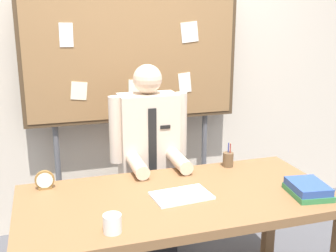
% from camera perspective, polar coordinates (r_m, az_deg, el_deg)
% --- Properties ---
extents(back_wall, '(6.40, 0.08, 2.70)m').
position_cam_1_polar(back_wall, '(3.38, -5.55, 8.68)').
color(back_wall, beige).
rests_on(back_wall, ground_plane).
extents(desk, '(1.76, 0.84, 0.75)m').
position_cam_1_polar(desk, '(2.36, 1.47, -11.44)').
color(desk, brown).
rests_on(desk, ground_plane).
extents(person, '(0.55, 0.56, 1.41)m').
position_cam_1_polar(person, '(2.94, -2.65, -6.22)').
color(person, '#2D2D33').
rests_on(person, ground_plane).
extents(bulletin_board, '(1.67, 0.09, 1.92)m').
position_cam_1_polar(bulletin_board, '(3.17, -4.80, 9.18)').
color(bulletin_board, '#4C3823').
rests_on(bulletin_board, ground_plane).
extents(book_stack, '(0.23, 0.27, 0.07)m').
position_cam_1_polar(book_stack, '(2.44, 18.83, -8.28)').
color(book_stack, '#337F47').
rests_on(book_stack, desk).
extents(open_notebook, '(0.34, 0.23, 0.01)m').
position_cam_1_polar(open_notebook, '(2.31, 1.87, -9.62)').
color(open_notebook, white).
rests_on(open_notebook, desk).
extents(desk_clock, '(0.11, 0.04, 0.11)m').
position_cam_1_polar(desk_clock, '(2.49, -16.74, -7.28)').
color(desk_clock, olive).
rests_on(desk_clock, desk).
extents(coffee_mug, '(0.09, 0.09, 0.09)m').
position_cam_1_polar(coffee_mug, '(1.96, -7.73, -13.27)').
color(coffee_mug, white).
rests_on(coffee_mug, desk).
extents(pen_holder, '(0.07, 0.07, 0.16)m').
position_cam_1_polar(pen_holder, '(2.76, 8.34, -4.59)').
color(pen_holder, brown).
rests_on(pen_holder, desk).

